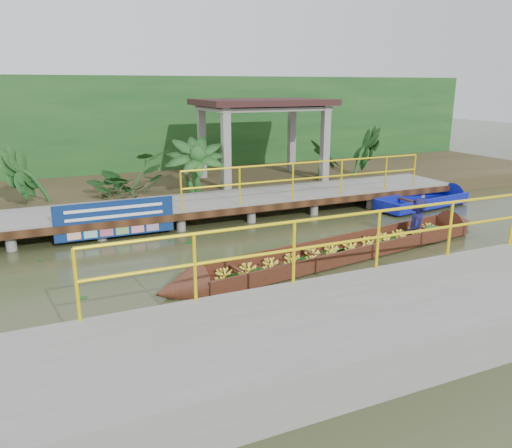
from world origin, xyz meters
name	(u,v)px	position (x,y,z in m)	size (l,w,h in m)	color
ground	(259,256)	(0.00, 0.00, 0.00)	(80.00, 80.00, 0.00)	#33351A
land_strip	(171,186)	(0.00, 7.50, 0.23)	(30.00, 8.00, 0.45)	#312718
far_dock	(209,203)	(0.02, 3.43, 0.48)	(16.00, 2.06, 1.66)	slate
near_dock	(432,311)	(1.00, -4.20, 0.30)	(18.00, 2.40, 1.73)	slate
pavilion	(262,111)	(3.00, 6.30, 2.82)	(4.40, 3.00, 3.00)	slate
foliage_backdrop	(152,129)	(0.00, 10.00, 2.00)	(30.00, 0.80, 4.00)	#143E17
vendor_boat	(363,239)	(2.26, -0.70, 0.31)	(8.99, 2.20, 2.30)	#34160E
moored_blue_boat	(440,199)	(7.37, 2.22, 0.16)	(3.85, 1.53, 0.89)	#0D1592
blue_banner	(115,219)	(-2.68, 2.48, 0.56)	(2.83, 0.04, 0.88)	navy
tropical_plants	(183,166)	(-0.13, 5.30, 1.26)	(14.29, 1.29, 1.61)	#143E17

